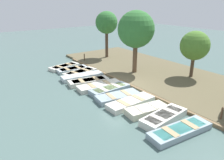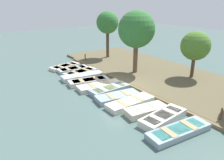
{
  "view_description": "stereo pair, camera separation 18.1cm",
  "coord_description": "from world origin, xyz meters",
  "px_view_note": "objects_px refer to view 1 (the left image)",
  "views": [
    {
      "loc": [
        9.6,
        12.51,
        6.4
      ],
      "look_at": [
        0.41,
        -0.34,
        0.65
      ],
      "focal_mm": 35.0,
      "sensor_mm": 36.0,
      "label": 1
    },
    {
      "loc": [
        9.45,
        12.61,
        6.4
      ],
      "look_at": [
        0.41,
        -0.34,
        0.65
      ],
      "focal_mm": 35.0,
      "sensor_mm": 36.0,
      "label": 2
    }
  ],
  "objects_px": {
    "rowboat_4": "(89,81)",
    "rowboat_5": "(100,86)",
    "rowboat_8": "(131,102)",
    "rowboat_2": "(80,73)",
    "park_tree_center": "(195,46)",
    "park_tree_left": "(136,30)",
    "rowboat_6": "(110,89)",
    "rowboat_11": "(180,131)",
    "rowboat_10": "(164,117)",
    "mooring_post_far": "(221,115)",
    "rowboat_1": "(73,69)",
    "mooring_post_near": "(84,58)",
    "rowboat_3": "(82,76)",
    "rowboat_7": "(118,97)",
    "rowboat_0": "(64,67)",
    "rowboat_9": "(147,110)",
    "park_tree_far_left": "(107,23)"
  },
  "relations": [
    {
      "from": "rowboat_2",
      "to": "rowboat_9",
      "type": "relative_size",
      "value": 1.22
    },
    {
      "from": "rowboat_6",
      "to": "rowboat_9",
      "type": "distance_m",
      "value": 4.02
    },
    {
      "from": "rowboat_6",
      "to": "rowboat_11",
      "type": "bearing_deg",
      "value": 85.13
    },
    {
      "from": "park_tree_far_left",
      "to": "park_tree_left",
      "type": "xyz_separation_m",
      "value": [
        1.14,
        6.2,
        -0.02
      ]
    },
    {
      "from": "rowboat_9",
      "to": "park_tree_left",
      "type": "bearing_deg",
      "value": -117.63
    },
    {
      "from": "rowboat_1",
      "to": "mooring_post_near",
      "type": "bearing_deg",
      "value": -136.53
    },
    {
      "from": "rowboat_9",
      "to": "rowboat_10",
      "type": "relative_size",
      "value": 0.85
    },
    {
      "from": "park_tree_left",
      "to": "mooring_post_near",
      "type": "bearing_deg",
      "value": -74.94
    },
    {
      "from": "rowboat_4",
      "to": "rowboat_5",
      "type": "bearing_deg",
      "value": 110.77
    },
    {
      "from": "rowboat_9",
      "to": "park_tree_far_left",
      "type": "bearing_deg",
      "value": -106.24
    },
    {
      "from": "rowboat_3",
      "to": "rowboat_7",
      "type": "xyz_separation_m",
      "value": [
        -0.01,
        5.2,
        -0.02
      ]
    },
    {
      "from": "rowboat_3",
      "to": "mooring_post_near",
      "type": "distance_m",
      "value": 5.48
    },
    {
      "from": "rowboat_8",
      "to": "park_tree_left",
      "type": "xyz_separation_m",
      "value": [
        -4.41,
        -4.7,
        3.87
      ]
    },
    {
      "from": "rowboat_7",
      "to": "rowboat_9",
      "type": "relative_size",
      "value": 1.18
    },
    {
      "from": "rowboat_3",
      "to": "rowboat_5",
      "type": "distance_m",
      "value": 2.73
    },
    {
      "from": "rowboat_0",
      "to": "rowboat_7",
      "type": "bearing_deg",
      "value": 77.21
    },
    {
      "from": "rowboat_11",
      "to": "mooring_post_near",
      "type": "relative_size",
      "value": 3.91
    },
    {
      "from": "rowboat_2",
      "to": "rowboat_10",
      "type": "relative_size",
      "value": 1.04
    },
    {
      "from": "rowboat_4",
      "to": "rowboat_5",
      "type": "height_order",
      "value": "rowboat_4"
    },
    {
      "from": "rowboat_2",
      "to": "mooring_post_far",
      "type": "height_order",
      "value": "mooring_post_far"
    },
    {
      "from": "rowboat_6",
      "to": "rowboat_9",
      "type": "relative_size",
      "value": 1.17
    },
    {
      "from": "rowboat_2",
      "to": "park_tree_center",
      "type": "relative_size",
      "value": 0.81
    },
    {
      "from": "park_tree_center",
      "to": "mooring_post_near",
      "type": "bearing_deg",
      "value": -64.54
    },
    {
      "from": "rowboat_7",
      "to": "park_tree_far_left",
      "type": "distance_m",
      "value": 11.89
    },
    {
      "from": "rowboat_1",
      "to": "rowboat_4",
      "type": "bearing_deg",
      "value": 85.66
    },
    {
      "from": "rowboat_5",
      "to": "rowboat_8",
      "type": "distance_m",
      "value": 3.66
    },
    {
      "from": "park_tree_left",
      "to": "rowboat_2",
      "type": "bearing_deg",
      "value": -33.91
    },
    {
      "from": "rowboat_0",
      "to": "park_tree_far_left",
      "type": "relative_size",
      "value": 0.6
    },
    {
      "from": "rowboat_1",
      "to": "rowboat_8",
      "type": "bearing_deg",
      "value": 91.25
    },
    {
      "from": "rowboat_5",
      "to": "park_tree_left",
      "type": "relative_size",
      "value": 0.63
    },
    {
      "from": "rowboat_5",
      "to": "rowboat_8",
      "type": "xyz_separation_m",
      "value": [
        -0.06,
        3.66,
        0.0
      ]
    },
    {
      "from": "rowboat_8",
      "to": "rowboat_9",
      "type": "bearing_deg",
      "value": 91.8
    },
    {
      "from": "rowboat_10",
      "to": "mooring_post_far",
      "type": "distance_m",
      "value": 3.15
    },
    {
      "from": "rowboat_6",
      "to": "park_tree_far_left",
      "type": "bearing_deg",
      "value": -125.81
    },
    {
      "from": "mooring_post_far",
      "to": "park_tree_center",
      "type": "distance_m",
      "value": 7.69
    },
    {
      "from": "rowboat_10",
      "to": "rowboat_11",
      "type": "relative_size",
      "value": 0.88
    },
    {
      "from": "rowboat_11",
      "to": "park_tree_center",
      "type": "distance_m",
      "value": 9.44
    },
    {
      "from": "rowboat_0",
      "to": "rowboat_3",
      "type": "bearing_deg",
      "value": 77.13
    },
    {
      "from": "rowboat_7",
      "to": "rowboat_8",
      "type": "bearing_deg",
      "value": 103.13
    },
    {
      "from": "rowboat_6",
      "to": "park_tree_center",
      "type": "height_order",
      "value": "park_tree_center"
    },
    {
      "from": "rowboat_7",
      "to": "rowboat_10",
      "type": "bearing_deg",
      "value": 103.09
    },
    {
      "from": "rowboat_1",
      "to": "rowboat_3",
      "type": "height_order",
      "value": "rowboat_3"
    },
    {
      "from": "mooring_post_near",
      "to": "park_tree_far_left",
      "type": "distance_m",
      "value": 4.6
    },
    {
      "from": "park_tree_left",
      "to": "rowboat_3",
      "type": "bearing_deg",
      "value": -20.59
    },
    {
      "from": "rowboat_0",
      "to": "park_tree_far_left",
      "type": "height_order",
      "value": "park_tree_far_left"
    },
    {
      "from": "rowboat_0",
      "to": "rowboat_5",
      "type": "bearing_deg",
      "value": 77.67
    },
    {
      "from": "rowboat_1",
      "to": "rowboat_6",
      "type": "bearing_deg",
      "value": 92.3
    },
    {
      "from": "mooring_post_far",
      "to": "park_tree_far_left",
      "type": "height_order",
      "value": "park_tree_far_left"
    },
    {
      "from": "rowboat_3",
      "to": "park_tree_left",
      "type": "relative_size",
      "value": 0.65
    },
    {
      "from": "rowboat_4",
      "to": "rowboat_10",
      "type": "relative_size",
      "value": 1.06
    }
  ]
}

